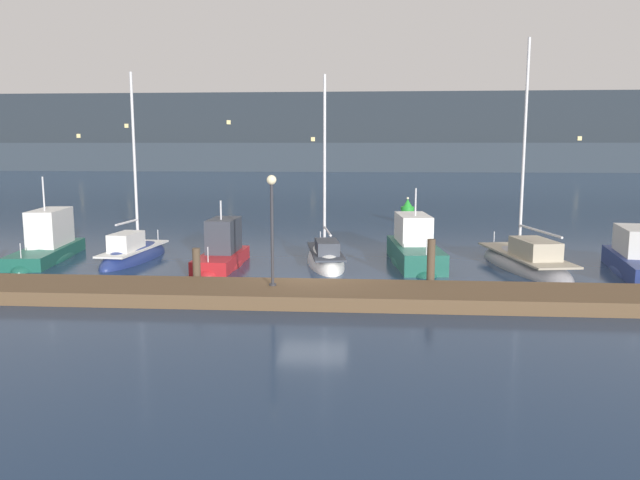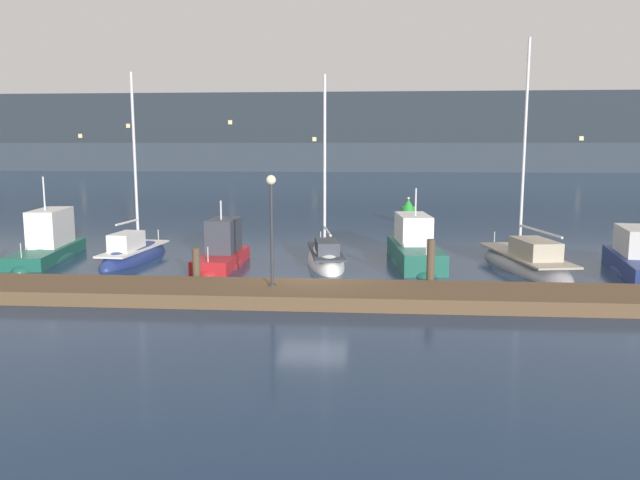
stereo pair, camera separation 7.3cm
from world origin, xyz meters
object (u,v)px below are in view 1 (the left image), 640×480
Objects in this scene: motorboat_berth_1 at (48,251)px; motorboat_berth_3 at (222,258)px; dock_lamppost at (272,211)px; sailboat_berth_6 at (525,265)px; motorboat_berth_5 at (414,255)px; sailboat_berth_2 at (134,257)px; motorboat_berth_7 at (639,266)px; channel_buoy at (407,214)px; sailboat_berth_4 at (326,261)px.

motorboat_berth_1 is 1.37× the size of motorboat_berth_3.
motorboat_berth_3 is 1.31× the size of dock_lamppost.
motorboat_berth_5 is at bearing 172.58° from sailboat_berth_6.
sailboat_berth_6 reaches higher than sailboat_berth_2.
sailboat_berth_6 is 2.76× the size of dock_lamppost.
motorboat_berth_7 is 1.80× the size of dock_lamppost.
motorboat_berth_3 is 0.47× the size of sailboat_berth_6.
motorboat_berth_7 is (16.91, -0.41, -0.04)m from motorboat_berth_3.
dock_lamppost reaches higher than motorboat_berth_1.
sailboat_berth_2 is 1.87× the size of motorboat_berth_3.
channel_buoy is at bearing 117.59° from motorboat_berth_7.
motorboat_berth_1 reaches higher than channel_buoy.
motorboat_berth_5 is 1.71× the size of dock_lamppost.
channel_buoy is at bearing 40.05° from motorboat_berth_1.
dock_lamppost is (-1.34, -6.30, 2.83)m from sailboat_berth_4.
sailboat_berth_6 is 11.78m from dock_lamppost.
dock_lamppost is (-9.73, -6.03, 2.80)m from sailboat_berth_6.
motorboat_berth_1 reaches higher than motorboat_berth_7.
sailboat_berth_4 is 8.39m from sailboat_berth_6.
sailboat_berth_2 is (3.93, 0.07, -0.24)m from motorboat_berth_1.
sailboat_berth_2 is 2.45× the size of dock_lamppost.
dock_lamppost is at bearing -159.91° from motorboat_berth_7.
motorboat_berth_1 is at bearing 179.30° from sailboat_berth_4.
dock_lamppost reaches higher than motorboat_berth_3.
motorboat_berth_7 is (8.73, -1.54, -0.09)m from motorboat_berth_5.
motorboat_berth_3 is at bearing -119.95° from channel_buoy.
channel_buoy is (16.94, 14.24, 0.24)m from motorboat_berth_1.
dock_lamppost is (3.01, -5.50, 2.59)m from motorboat_berth_3.
sailboat_berth_4 reaches higher than motorboat_berth_1.
motorboat_berth_3 is at bearing 118.68° from dock_lamppost.
sailboat_berth_2 is at bearing 178.54° from sailboat_berth_4.
motorboat_berth_3 is 0.54× the size of sailboat_berth_4.
sailboat_berth_2 reaches higher than dock_lamppost.
motorboat_berth_1 is 22.13m from channel_buoy.
motorboat_berth_5 reaches higher than motorboat_berth_3.
motorboat_berth_3 is at bearing 178.61° from motorboat_berth_7.
motorboat_berth_5 is (8.18, 1.13, 0.05)m from motorboat_berth_3.
channel_buoy is at bearing 60.05° from motorboat_berth_3.
motorboat_berth_1 is 3.94m from sailboat_berth_2.
motorboat_berth_1 is 20.92m from sailboat_berth_6.
sailboat_berth_2 reaches higher than motorboat_berth_1.
sailboat_berth_2 reaches higher than motorboat_berth_7.
dock_lamppost is (11.19, -6.45, 2.55)m from motorboat_berth_1.
sailboat_berth_6 is 1.53× the size of motorboat_berth_7.
motorboat_berth_5 is 14.08m from channel_buoy.
sailboat_berth_2 is 19.24m from channel_buoy.
sailboat_berth_4 is 7.03m from dock_lamppost.
sailboat_berth_2 is at bearing 166.49° from motorboat_berth_3.
sailboat_berth_6 reaches higher than channel_buoy.
channel_buoy is 0.47× the size of dock_lamppost.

